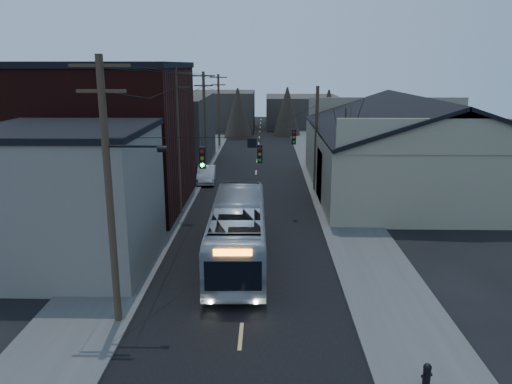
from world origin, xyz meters
The scene contains 15 objects.
ground centered at (0.00, 0.00, 0.00)m, with size 160.00×160.00×0.00m, color black.
road_surface centered at (0.00, 30.00, 0.01)m, with size 9.00×110.00×0.02m, color black.
sidewalk_left centered at (-6.50, 30.00, 0.06)m, with size 4.00×110.00×0.12m, color #474744.
sidewalk_right centered at (6.50, 30.00, 0.06)m, with size 4.00×110.00×0.12m, color #474744.
building_clapboard centered at (-9.00, 9.00, 3.50)m, with size 8.00×8.00×7.00m, color slate.
building_brick centered at (-10.00, 20.00, 5.00)m, with size 10.00×12.00×10.00m, color black.
building_left_far centered at (-9.50, 36.00, 3.50)m, with size 9.00×14.00×7.00m, color #37312C.
warehouse centered at (13.00, 25.00, 2.70)m, with size 16.16×20.60×7.73m.
building_far_left centered at (-6.00, 65.00, 3.00)m, with size 10.00×12.00×6.00m, color #37312C.
building_far_right centered at (7.00, 70.00, 2.50)m, with size 12.00×14.00×5.00m, color #37312C.
bare_tree centered at (6.50, 20.00, 3.60)m, with size 0.40×0.40×7.20m, color black.
utility_lines centered at (-3.11, 24.14, 4.95)m, with size 11.24×45.28×10.50m.
bus centered at (-0.51, 9.62, 1.64)m, with size 2.75×11.74×3.27m, color #A9AFB5.
parked_car centered at (-4.30, 27.79, 0.72)m, with size 1.53×4.38×1.44m, color #AEB0B6.
fire_hydrant centered at (6.11, -1.06, 0.54)m, with size 0.38×0.27×0.79m.
Camera 1 is at (0.92, -15.15, 10.12)m, focal length 35.00 mm.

